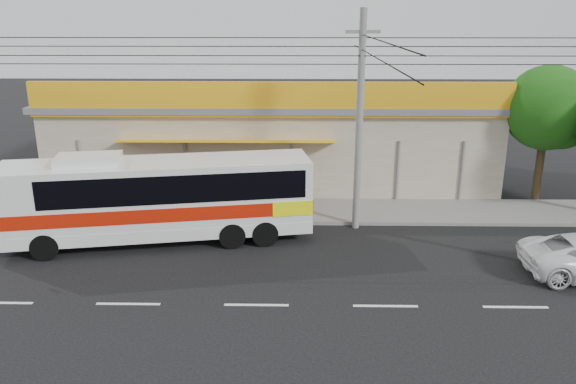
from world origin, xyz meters
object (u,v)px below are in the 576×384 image
(utility_pole, at_px, (362,50))
(coach_bus, at_px, (163,195))
(motorbike_red, at_px, (105,195))
(tree_far, at_px, (550,111))
(motorbike_dark, at_px, (151,192))

(utility_pole, bearing_deg, coach_bus, -168.01)
(coach_bus, height_order, motorbike_red, coach_bus)
(utility_pole, bearing_deg, tree_far, 21.29)
(motorbike_red, distance_m, tree_far, 20.84)
(motorbike_dark, distance_m, tree_far, 18.72)
(motorbike_dark, xyz_separation_m, utility_pole, (9.22, -2.33, 6.55))
(motorbike_red, bearing_deg, motorbike_dark, -92.81)
(coach_bus, xyz_separation_m, motorbike_dark, (-1.57, 3.95, -1.18))
(coach_bus, bearing_deg, motorbike_red, 123.09)
(motorbike_dark, bearing_deg, coach_bus, -177.55)
(coach_bus, distance_m, motorbike_red, 5.57)
(coach_bus, height_order, motorbike_dark, coach_bus)
(coach_bus, xyz_separation_m, tree_far, (16.75, 5.17, 2.43))
(coach_bus, distance_m, utility_pole, 9.49)
(coach_bus, xyz_separation_m, motorbike_red, (-3.71, 3.94, -1.31))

